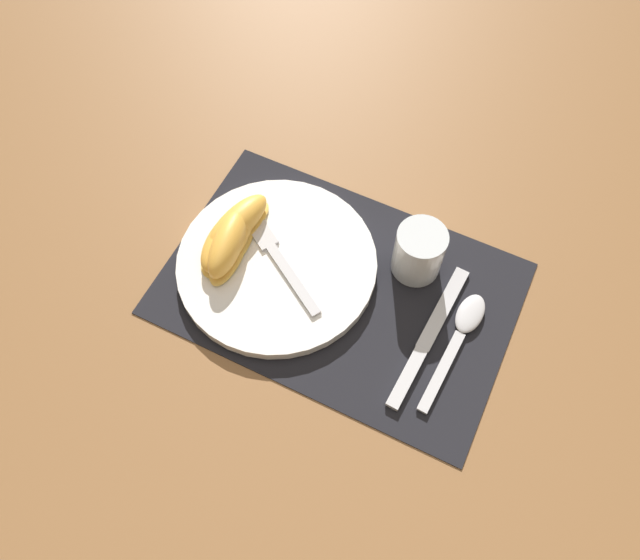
% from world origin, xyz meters
% --- Properties ---
extents(ground_plane, '(3.00, 3.00, 0.00)m').
position_xyz_m(ground_plane, '(0.00, 0.00, 0.00)').
color(ground_plane, olive).
extents(placemat, '(0.46, 0.31, 0.00)m').
position_xyz_m(placemat, '(0.00, 0.00, 0.00)').
color(placemat, black).
rests_on(placemat, ground_plane).
extents(plate, '(0.27, 0.27, 0.02)m').
position_xyz_m(plate, '(-0.09, -0.01, 0.01)').
color(plate, white).
rests_on(plate, placemat).
extents(juice_glass, '(0.07, 0.07, 0.08)m').
position_xyz_m(juice_glass, '(0.08, 0.08, 0.04)').
color(juice_glass, silver).
rests_on(juice_glass, placemat).
extents(knife, '(0.03, 0.22, 0.01)m').
position_xyz_m(knife, '(0.13, -0.02, 0.01)').
color(knife, silver).
rests_on(knife, placemat).
extents(spoon, '(0.04, 0.18, 0.01)m').
position_xyz_m(spoon, '(0.17, 0.01, 0.01)').
color(spoon, silver).
rests_on(spoon, placemat).
extents(fork, '(0.17, 0.12, 0.00)m').
position_xyz_m(fork, '(-0.10, 0.00, 0.02)').
color(fork, silver).
rests_on(fork, plate).
extents(citrus_wedge_0, '(0.07, 0.12, 0.04)m').
position_xyz_m(citrus_wedge_0, '(-0.16, 0.01, 0.04)').
color(citrus_wedge_0, '#F7C656').
rests_on(citrus_wedge_0, plate).
extents(citrus_wedge_1, '(0.06, 0.12, 0.03)m').
position_xyz_m(citrus_wedge_1, '(-0.16, -0.02, 0.03)').
color(citrus_wedge_1, '#F7C656').
rests_on(citrus_wedge_1, plate).
extents(citrus_wedge_2, '(0.06, 0.12, 0.05)m').
position_xyz_m(citrus_wedge_2, '(-0.15, -0.02, 0.04)').
color(citrus_wedge_2, '#F7C656').
rests_on(citrus_wedge_2, plate).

